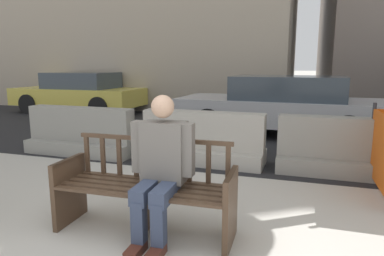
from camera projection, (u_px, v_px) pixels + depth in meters
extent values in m
cube|color=black|center=(262.00, 116.00, 10.65)|extent=(120.00, 12.00, 0.01)
cube|color=#473323|center=(69.00, 191.00, 3.45)|extent=(0.06, 0.51, 0.66)
cube|color=#473323|center=(230.00, 209.00, 3.00)|extent=(0.06, 0.51, 0.66)
cube|color=#473323|center=(145.00, 210.00, 3.24)|extent=(0.05, 0.32, 0.45)
cube|color=#473323|center=(133.00, 196.00, 2.98)|extent=(1.60, 0.11, 0.02)
cube|color=#473323|center=(139.00, 192.00, 3.09)|extent=(1.60, 0.11, 0.02)
cube|color=#473323|center=(144.00, 187.00, 3.20)|extent=(1.60, 0.11, 0.02)
cube|color=#473323|center=(149.00, 183.00, 3.31)|extent=(1.60, 0.11, 0.02)
cube|color=#473323|center=(153.00, 180.00, 3.42)|extent=(1.60, 0.11, 0.02)
cube|color=#473323|center=(153.00, 139.00, 3.35)|extent=(1.60, 0.08, 0.04)
cube|color=#473323|center=(87.00, 154.00, 3.60)|extent=(0.04, 0.03, 0.38)
cube|color=#473323|center=(103.00, 156.00, 3.55)|extent=(0.04, 0.03, 0.38)
cube|color=#473323|center=(119.00, 157.00, 3.49)|extent=(0.04, 0.03, 0.38)
cube|color=#473323|center=(136.00, 158.00, 3.44)|extent=(0.04, 0.03, 0.38)
cube|color=#473323|center=(153.00, 160.00, 3.39)|extent=(0.04, 0.03, 0.38)
cube|color=#473323|center=(171.00, 161.00, 3.34)|extent=(0.04, 0.03, 0.38)
cube|color=#473323|center=(190.00, 163.00, 3.29)|extent=(0.04, 0.03, 0.38)
cube|color=#473323|center=(208.00, 164.00, 3.24)|extent=(0.04, 0.03, 0.38)
cube|color=#473323|center=(228.00, 166.00, 3.19)|extent=(0.04, 0.03, 0.38)
cube|color=#473323|center=(66.00, 161.00, 3.37)|extent=(0.06, 0.46, 0.03)
cube|color=#473323|center=(231.00, 176.00, 2.92)|extent=(0.06, 0.46, 0.03)
cube|color=#66605B|center=(164.00, 152.00, 3.16)|extent=(0.41, 0.25, 0.56)
sphere|color=tan|center=(163.00, 107.00, 3.06)|extent=(0.21, 0.21, 0.21)
cube|color=#333D56|center=(146.00, 191.00, 3.03)|extent=(0.15, 0.44, 0.14)
cube|color=#333D56|center=(165.00, 193.00, 2.98)|extent=(0.15, 0.44, 0.14)
cube|color=#333D56|center=(139.00, 226.00, 2.92)|extent=(0.11, 0.11, 0.45)
cube|color=#333D56|center=(159.00, 229.00, 2.87)|extent=(0.11, 0.11, 0.45)
cube|color=#4C2319|center=(136.00, 251.00, 2.87)|extent=(0.12, 0.26, 0.08)
cube|color=#4C2319|center=(156.00, 254.00, 2.82)|extent=(0.12, 0.26, 0.08)
cube|color=#66605B|center=(138.00, 146.00, 3.19)|extent=(0.09, 0.12, 0.48)
cube|color=#66605B|center=(189.00, 150.00, 3.05)|extent=(0.09, 0.12, 0.48)
cube|color=#ADA89E|center=(203.00, 155.00, 5.62)|extent=(2.02, 0.74, 0.24)
cube|color=#ADA89E|center=(203.00, 130.00, 5.54)|extent=(2.01, 0.36, 0.60)
cube|color=gray|center=(82.00, 147.00, 6.18)|extent=(2.01, 0.72, 0.24)
cube|color=gray|center=(81.00, 124.00, 6.10)|extent=(2.01, 0.34, 0.60)
cube|color=gray|center=(347.00, 166.00, 4.99)|extent=(2.01, 0.70, 0.24)
cube|color=gray|center=(350.00, 138.00, 4.91)|extent=(2.00, 0.32, 0.60)
cylinder|color=#2D2D33|center=(371.00, 140.00, 4.82)|extent=(0.05, 0.05, 1.06)
cube|color=#E05B14|center=(382.00, 152.00, 4.19)|extent=(0.03, 1.35, 0.89)
cube|color=#DBC64C|center=(78.00, 96.00, 11.45)|extent=(4.33, 1.81, 0.56)
cube|color=#38424C|center=(82.00, 80.00, 11.30)|extent=(2.20, 1.56, 0.51)
cylinder|color=black|center=(29.00, 104.00, 11.14)|extent=(0.64, 0.23, 0.64)
cylinder|color=black|center=(62.00, 99.00, 12.67)|extent=(0.64, 0.23, 0.64)
cylinder|color=black|center=(99.00, 107.00, 10.31)|extent=(0.64, 0.23, 0.64)
cylinder|color=black|center=(126.00, 102.00, 11.83)|extent=(0.64, 0.23, 0.64)
cube|color=#B7B7BC|center=(279.00, 111.00, 7.83)|extent=(4.65, 2.07, 0.56)
cube|color=#38424C|center=(288.00, 88.00, 7.67)|extent=(2.48, 1.73, 0.51)
cylinder|color=black|center=(208.00, 123.00, 7.56)|extent=(0.65, 0.25, 0.64)
cylinder|color=black|center=(228.00, 113.00, 9.15)|extent=(0.65, 0.25, 0.64)
cylinder|color=black|center=(348.00, 131.00, 6.58)|extent=(0.65, 0.25, 0.64)
cylinder|color=black|center=(343.00, 118.00, 8.17)|extent=(0.65, 0.25, 0.64)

